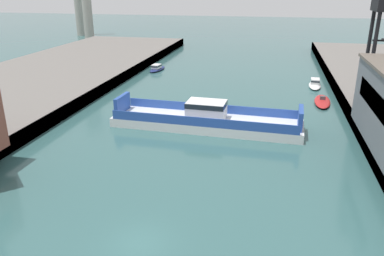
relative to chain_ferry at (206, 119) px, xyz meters
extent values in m
plane|color=#335B5B|center=(-0.55, -23.16, -1.03)|extent=(400.00, 400.00, 0.00)
cube|color=#423D38|center=(-18.72, -3.16, -0.15)|extent=(0.30, 140.00, 1.77)
cube|color=#423D38|center=(17.62, -3.16, -0.15)|extent=(0.30, 140.00, 1.77)
cube|color=silver|center=(0.00, 0.00, -0.48)|extent=(23.35, 6.64, 1.10)
cube|color=#284CA3|center=(0.12, 2.75, 0.62)|extent=(22.18, 1.10, 1.10)
cube|color=#284CA3|center=(-0.12, -2.75, 0.62)|extent=(22.18, 1.10, 1.10)
cube|color=silver|center=(0.00, 0.00, 1.19)|extent=(4.76, 3.29, 2.25)
cube|color=black|center=(0.00, 0.00, 1.96)|extent=(4.80, 3.34, 0.60)
cube|color=#284CA3|center=(11.05, -0.49, 1.17)|extent=(0.67, 3.96, 2.20)
cube|color=#284CA3|center=(-11.05, 0.49, 1.17)|extent=(0.67, 3.96, 2.20)
ellipsoid|color=white|center=(14.82, 23.60, -0.77)|extent=(2.39, 6.40, 0.52)
cube|color=silver|center=(14.85, 24.07, -0.11)|extent=(1.53, 2.29, 0.81)
cube|color=black|center=(14.85, 24.07, -0.01)|extent=(1.58, 2.35, 0.24)
ellipsoid|color=red|center=(15.08, 13.70, -0.75)|extent=(2.78, 7.44, 0.57)
cube|color=#4C4C51|center=(15.08, 13.70, -0.21)|extent=(0.82, 0.46, 0.50)
ellipsoid|color=navy|center=(-15.66, 31.00, -0.78)|extent=(2.67, 6.36, 0.52)
cube|color=silver|center=(-15.71, 30.53, -0.12)|extent=(1.64, 2.30, 0.79)
cube|color=black|center=(-15.71, 30.53, -0.02)|extent=(1.69, 2.37, 0.24)
cube|color=black|center=(17.19, -5.66, 5.17)|extent=(0.08, 12.20, 2.00)
cylinder|color=black|center=(18.88, 7.44, 6.68)|extent=(0.44, 0.44, 11.88)
cylinder|color=black|center=(18.88, 4.59, 6.68)|extent=(0.44, 0.44, 11.88)
cube|color=black|center=(20.30, 6.02, 4.89)|extent=(2.84, 0.20, 0.20)
cube|color=black|center=(20.30, 6.02, 4.89)|extent=(0.20, 2.84, 0.20)
camera|label=1|loc=(7.52, -43.72, 15.52)|focal=35.88mm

